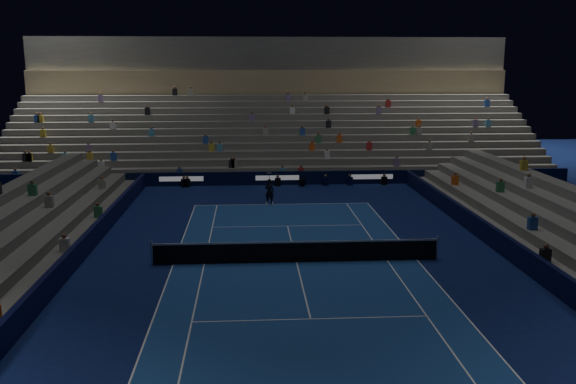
{
  "coord_description": "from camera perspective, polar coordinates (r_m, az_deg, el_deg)",
  "views": [
    {
      "loc": [
        -2.08,
        -26.71,
        8.69
      ],
      "look_at": [
        0.0,
        6.0,
        2.0
      ],
      "focal_mm": 38.95,
      "sensor_mm": 36.0,
      "label": 1
    }
  ],
  "objects": [
    {
      "name": "sponsor_barrier_east",
      "position": [
        30.32,
        19.45,
        -4.81
      ],
      "size": [
        0.25,
        37.0,
        1.0
      ],
      "primitive_type": "cube",
      "color": "black",
      "rests_on": "ground"
    },
    {
      "name": "tennis_net",
      "position": [
        28.02,
        0.78,
        -5.46
      ],
      "size": [
        12.9,
        0.1,
        1.1
      ],
      "color": "#B2B2B7",
      "rests_on": "ground"
    },
    {
      "name": "sponsor_barrier_far",
      "position": [
        45.99,
        -0.99,
        1.28
      ],
      "size": [
        44.0,
        0.25,
        1.0
      ],
      "primitive_type": "cube",
      "color": "black",
      "rests_on": "ground"
    },
    {
      "name": "court_surface",
      "position": [
        28.17,
        0.78,
        -6.43
      ],
      "size": [
        10.97,
        23.77,
        0.01
      ],
      "primitive_type": "cube",
      "color": "navy",
      "rests_on": "ground"
    },
    {
      "name": "broadcast_camera",
      "position": [
        45.55,
        1.3,
        0.88
      ],
      "size": [
        0.5,
        0.88,
        0.52
      ],
      "color": "black",
      "rests_on": "ground"
    },
    {
      "name": "ground",
      "position": [
        28.17,
        0.78,
        -6.44
      ],
      "size": [
        90.0,
        90.0,
        0.0
      ],
      "primitive_type": "plane",
      "color": "#0C174A",
      "rests_on": "ground"
    },
    {
      "name": "sponsor_barrier_west",
      "position": [
        28.96,
        -18.82,
        -5.53
      ],
      "size": [
        0.25,
        37.0,
        1.0
      ],
      "primitive_type": "cube",
      "color": "black",
      "rests_on": "ground"
    },
    {
      "name": "grandstand_main",
      "position": [
        54.91,
        -1.46,
        5.98
      ],
      "size": [
        44.0,
        15.2,
        11.2
      ],
      "color": "#63635E",
      "rests_on": "ground"
    },
    {
      "name": "tennis_player",
      "position": [
        39.52,
        -1.71,
        0.04
      ],
      "size": [
        0.68,
        0.54,
        1.63
      ],
      "primitive_type": "imported",
      "rotation": [
        0.0,
        0.0,
        2.87
      ],
      "color": "black",
      "rests_on": "ground"
    }
  ]
}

